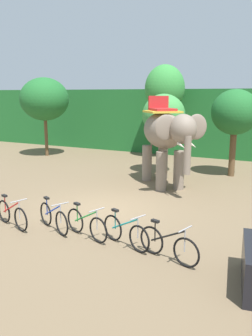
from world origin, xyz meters
TOP-DOWN VIEW (x-y plane):
  - ground_plane at (0.00, 0.00)m, footprint 80.00×80.00m
  - foliage_hedge at (0.00, 14.29)m, footprint 36.00×6.00m
  - tree_left at (-8.50, 7.64)m, footprint 3.00×3.00m
  - tree_right at (-1.52, 10.09)m, footprint 2.35×2.35m
  - tree_center_right at (-0.07, 6.08)m, footprint 2.05×2.05m
  - tree_far_left at (3.06, 7.07)m, footprint 2.18×2.18m
  - elephant at (0.86, 3.85)m, footprint 3.56×3.79m
  - bike_red at (-1.58, -2.52)m, footprint 1.64×0.68m
  - bike_blue at (-0.32, -2.19)m, footprint 1.56×0.83m
  - bike_green at (0.81, -2.21)m, footprint 1.63×0.70m
  - bike_teal at (2.01, -2.23)m, footprint 1.62×0.74m
  - bike_black at (3.26, -2.48)m, footprint 1.65×0.65m

SIDE VIEW (x-z plane):
  - ground_plane at x=0.00m, z-range 0.00..0.00m
  - bike_red at x=-1.58m, z-range -0.07..0.85m
  - bike_blue at x=-0.32m, z-range -0.07..0.85m
  - bike_green at x=0.81m, z-range -0.07..0.85m
  - bike_teal at x=2.01m, z-range -0.07..0.85m
  - bike_black at x=3.26m, z-range -0.07..0.85m
  - foliage_hedge at x=0.00m, z-range 0.00..4.16m
  - elephant at x=0.86m, z-range 0.31..4.09m
  - tree_center_right at x=-0.07m, z-range 0.88..4.75m
  - tree_far_left at x=3.06m, z-range 0.96..5.04m
  - tree_left at x=-8.50m, z-range 1.10..5.95m
  - tree_right at x=-1.52m, z-range 1.35..6.90m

